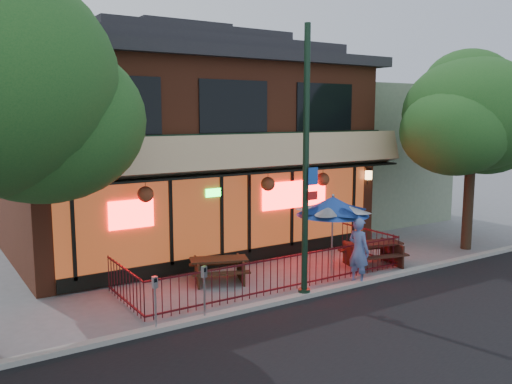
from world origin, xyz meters
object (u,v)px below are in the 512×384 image
at_px(street_tree_right, 472,108).
at_px(patio_umbrella, 333,206).
at_px(pedestrian, 359,251).
at_px(picnic_table_right, 373,251).
at_px(picnic_table_left, 219,266).
at_px(parking_meter_far, 155,294).
at_px(parking_meter_near, 204,284).
at_px(street_light, 306,178).

height_order(street_tree_right, patio_umbrella, street_tree_right).
bearing_deg(pedestrian, picnic_table_right, -64.15).
bearing_deg(picnic_table_right, patio_umbrella, -180.00).
bearing_deg(picnic_table_right, pedestrian, -147.19).
height_order(picnic_table_left, picnic_table_right, picnic_table_right).
bearing_deg(parking_meter_far, pedestrian, 1.21).
relative_size(picnic_table_left, parking_meter_near, 1.51).
xyz_separation_m(street_tree_right, picnic_table_right, (-4.44, 0.11, -4.46)).
bearing_deg(patio_umbrella, street_tree_right, -1.06).
relative_size(street_light, pedestrian, 3.70).
bearing_deg(parking_meter_near, parking_meter_far, 180.00).
bearing_deg(patio_umbrella, picnic_table_left, 159.45).
xyz_separation_m(picnic_table_right, parking_meter_near, (-6.59, -1.18, 0.38)).
xyz_separation_m(picnic_table_left, picnic_table_right, (4.89, -1.19, 0.04)).
bearing_deg(street_tree_right, street_light, -172.99).
bearing_deg(parking_meter_near, pedestrian, 1.50).
bearing_deg(street_light, picnic_table_right, 17.04).
bearing_deg(picnic_table_right, street_light, -162.96).
height_order(street_light, patio_umbrella, street_light).
relative_size(street_light, picnic_table_right, 3.41).
xyz_separation_m(picnic_table_left, pedestrian, (3.26, -2.24, 0.49)).
bearing_deg(picnic_table_left, street_light, -60.57).
distance_m(picnic_table_right, pedestrian, 1.99).
relative_size(picnic_table_left, parking_meter_far, 1.56).
xyz_separation_m(patio_umbrella, parking_meter_far, (-6.09, -1.18, -1.23)).
distance_m(street_light, picnic_table_right, 4.60).
bearing_deg(picnic_table_left, picnic_table_right, -13.70).
height_order(picnic_table_right, patio_umbrella, patio_umbrella).
bearing_deg(picnic_table_right, street_tree_right, -1.47).
height_order(picnic_table_left, parking_meter_near, parking_meter_near).
relative_size(street_tree_right, patio_umbrella, 2.87).
relative_size(picnic_table_left, pedestrian, 1.04).
bearing_deg(patio_umbrella, picnic_table_right, 0.00).
relative_size(picnic_table_left, patio_umbrella, 0.80).
relative_size(street_light, parking_meter_far, 5.55).
xyz_separation_m(picnic_table_left, parking_meter_near, (-1.70, -2.37, 0.43)).
xyz_separation_m(parking_meter_near, parking_meter_far, (-1.21, 0.00, -0.03)).
height_order(street_tree_right, picnic_table_left, street_tree_right).
xyz_separation_m(pedestrian, parking_meter_near, (-4.96, -0.13, -0.06)).
xyz_separation_m(patio_umbrella, pedestrian, (0.08, -1.05, -1.14)).
bearing_deg(picnic_table_left, street_tree_right, -7.97).
distance_m(street_light, patio_umbrella, 2.43).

